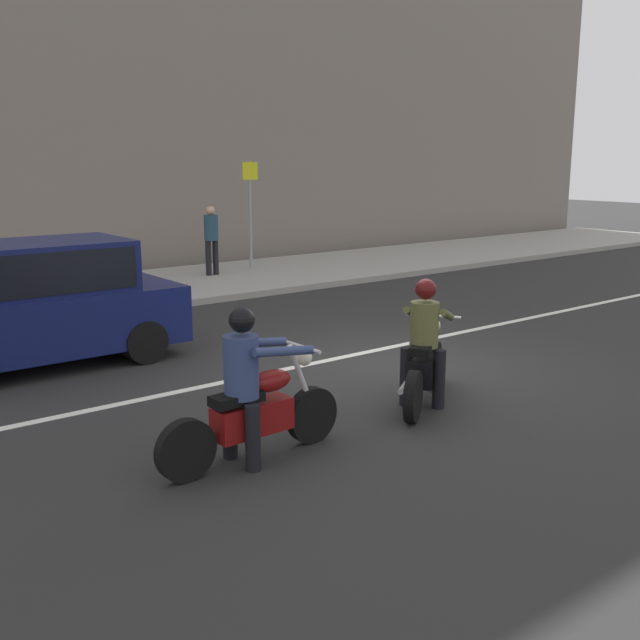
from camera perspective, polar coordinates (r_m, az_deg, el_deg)
ground_plane at (r=10.71m, az=5.58°, el=-3.71°), size 80.00×80.00×0.00m
sidewalk_slab at (r=17.24m, az=-13.00°, el=2.42°), size 40.00×4.40×0.14m
building_facade at (r=20.26m, az=-18.04°, el=18.10°), size 40.00×1.40×10.36m
lane_marking_stripe at (r=11.61m, az=4.02°, el=-2.38°), size 18.00×0.14×0.01m
motorcycle_with_rider_denim_blue at (r=7.34m, az=-5.31°, el=-6.04°), size 2.11×0.70×1.57m
motorcycle_with_rider_olive at (r=9.09m, az=8.03°, el=-2.48°), size 1.73×1.22×1.56m
parked_hatchback_navy at (r=11.32m, az=-20.55°, el=1.29°), size 3.87×1.76×1.80m
street_sign_post at (r=19.22m, az=-5.37°, el=8.82°), size 0.44×0.08×2.73m
pedestrian_bystander at (r=18.28m, az=-8.33°, el=6.45°), size 0.34×0.34×1.67m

